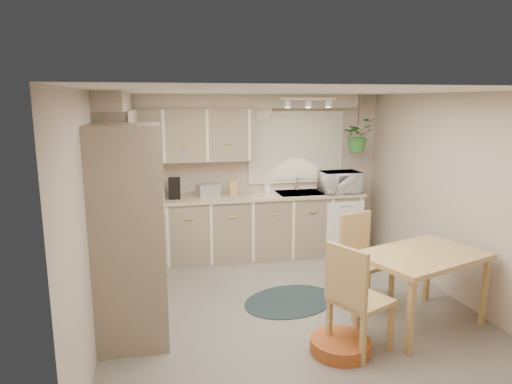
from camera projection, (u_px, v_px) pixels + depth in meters
floor at (289, 307)px, 5.19m from camera, size 4.20×4.20×0.00m
ceiling at (292, 91)px, 4.72m from camera, size 4.20×4.20×0.00m
wall_back at (251, 174)px, 6.96m from camera, size 4.00×0.04×2.40m
wall_front at (382, 275)px, 2.94m from camera, size 4.00×0.04×2.40m
wall_left at (97, 214)px, 4.54m from camera, size 0.04×4.20×2.40m
wall_right at (453, 196)px, 5.36m from camera, size 0.04×4.20×2.40m
base_cab_left at (136, 255)px, 5.59m from camera, size 0.60×1.85×0.90m
base_cab_back at (242, 228)px, 6.78m from camera, size 3.60×0.60×0.90m
counter_left at (135, 218)px, 5.50m from camera, size 0.64×1.89×0.04m
counter_back at (242, 197)px, 6.68m from camera, size 3.64×0.64×0.04m
oven_stack at (130, 237)px, 4.28m from camera, size 0.65×0.65×2.10m
wall_oven_face at (164, 235)px, 4.34m from camera, size 0.02×0.56×0.58m
upper_cab_left at (120, 142)px, 5.41m from camera, size 0.35×2.00×0.75m
upper_cab_back at (185, 135)px, 6.47m from camera, size 2.00×0.35×0.75m
soffit_left at (115, 101)px, 5.31m from camera, size 0.30×2.00×0.20m
soffit_back at (240, 101)px, 6.56m from camera, size 3.60×0.30×0.20m
cooktop at (133, 228)px, 4.94m from camera, size 0.52×0.58×0.02m
range_hood at (129, 187)px, 4.85m from camera, size 0.40×0.60×0.14m
window_blinds at (296, 147)px, 7.00m from camera, size 1.40×0.02×1.00m
window_frame at (296, 147)px, 7.01m from camera, size 1.50×0.02×1.10m
sink at (301, 195)px, 6.88m from camera, size 0.70×0.48×0.10m
dishwasher_front at (345, 229)px, 6.80m from camera, size 0.58×0.02×0.83m
track_light_bar at (308, 99)px, 6.36m from camera, size 0.80×0.04×0.04m
wall_clock at (262, 109)px, 6.77m from camera, size 0.30×0.03×0.30m
dining_table at (420, 289)px, 4.72m from camera, size 1.44×1.19×0.78m
chair_left at (361, 297)px, 4.21m from camera, size 0.65×0.65×1.05m
chair_back at (368, 260)px, 5.22m from camera, size 0.62×0.62×1.02m
braided_rug at (290, 301)px, 5.33m from camera, size 1.36×1.19×0.01m
pet_bed at (340, 345)px, 4.25m from camera, size 0.71×0.71×0.13m
microwave at (340, 180)px, 6.86m from camera, size 0.59×0.34×0.39m
soap_bottle at (267, 190)px, 6.91m from camera, size 0.11×0.19×0.08m
hanging_plant at (357, 139)px, 6.79m from camera, size 0.60×0.63×0.39m
coffee_maker at (174, 188)px, 6.46m from camera, size 0.17×0.21×0.29m
toaster at (208, 190)px, 6.59m from camera, size 0.35×0.25×0.19m
knife_block at (233, 187)px, 6.69m from camera, size 0.11×0.11×0.23m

